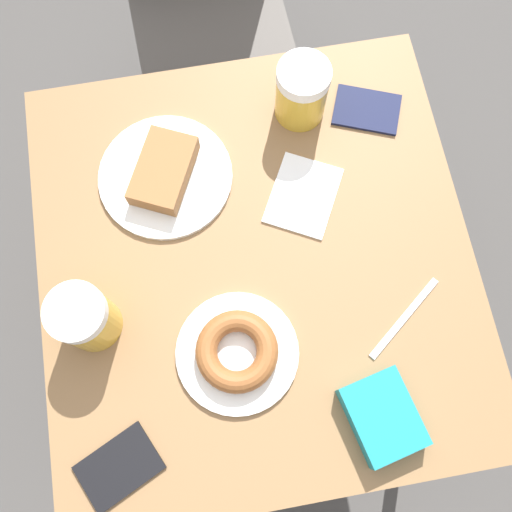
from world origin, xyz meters
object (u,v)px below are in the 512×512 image
Objects in this scene: beer_mug_center at (85,318)px; fork at (404,318)px; plate_with_cake at (165,174)px; passport_far_edge at (367,110)px; plate_with_donut at (237,352)px; beer_mug_left at (302,92)px; napkin_folded at (303,195)px; passport_near_edge at (119,467)px; blue_pouch at (382,416)px.

beer_mug_center is 0.85× the size of fork.
passport_far_edge is at bearing 10.09° from plate_with_cake.
beer_mug_left reaches higher than plate_with_donut.
napkin_folded is (0.17, 0.27, -0.02)m from plate_with_donut.
fork is (0.10, -0.43, -0.06)m from beer_mug_left.
beer_mug_center is 0.44m from napkin_folded.
plate_with_cake is at bearing 161.67° from napkin_folded.
passport_near_edge reaches higher than napkin_folded.
plate_with_donut is 1.38× the size of blue_pouch.
passport_near_edge is at bearing -133.18° from napkin_folded.
beer_mug_left is at bearing 91.91° from blue_pouch.
passport_near_edge is 0.44m from blue_pouch.
beer_mug_left is 0.59m from blue_pouch.
beer_mug_center is (-0.16, -0.26, 0.05)m from plate_with_cake.
beer_mug_center is at bearing -156.76° from napkin_folded.
plate_with_cake is at bearing 120.84° from blue_pouch.
napkin_folded is 0.41m from blue_pouch.
beer_mug_center reaches higher than plate_with_cake.
plate_with_cake is at bearing -160.85° from beer_mug_left.
beer_mug_left is at bearing 66.06° from plate_with_donut.
passport_near_edge is 1.01× the size of passport_far_edge.
beer_mug_center reaches higher than passport_far_edge.
blue_pouch is (0.44, 0.00, 0.02)m from passport_near_edge.
plate_with_donut reaches higher than napkin_folded.
passport_far_edge reaches higher than fork.
beer_mug_left is at bearing 19.15° from plate_with_cake.
plate_with_cake is 1.19× the size of plate_with_donut.
passport_far_edge is 0.57m from blue_pouch.
beer_mug_left is 0.14m from passport_far_edge.
beer_mug_center is at bearing -149.75° from passport_far_edge.
plate_with_donut is (0.08, -0.35, 0.00)m from plate_with_cake.
plate_with_cake is at bearing 102.64° from plate_with_donut.
blue_pouch reaches higher than fork.
beer_mug_left is 0.86× the size of passport_far_edge.
passport_far_edge is at bearing 30.25° from beer_mug_center.
passport_far_edge is at bearing 46.14° from passport_near_edge.
napkin_folded is 1.22× the size of fork.
beer_mug_left is at bearing 54.85° from passport_near_edge.
passport_near_edge is at bearing -125.15° from beer_mug_left.
beer_mug_left is at bearing 103.02° from fork.
fork is at bearing -8.87° from beer_mug_center.
fork is 1.01× the size of passport_far_edge.
beer_mug_center is 0.86× the size of passport_far_edge.
napkin_folded is at bearing -18.33° from plate_with_cake.
beer_mug_left is at bearing 39.07° from beer_mug_center.
beer_mug_center is 0.25m from passport_near_edge.
beer_mug_center is 0.54m from fork.
blue_pouch is (-0.11, -0.56, 0.02)m from passport_far_edge.
plate_with_cake is 0.26m from napkin_folded.
plate_with_cake is at bearing -169.91° from passport_far_edge.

